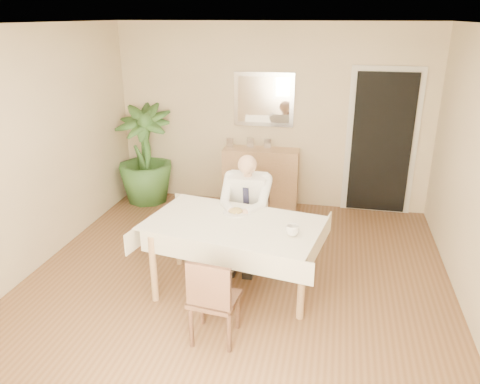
% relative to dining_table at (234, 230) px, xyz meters
% --- Properties ---
extents(room, '(5.00, 5.02, 2.60)m').
position_rel_dining_table_xyz_m(room, '(-0.01, -0.02, 0.63)').
color(room, brown).
rests_on(room, ground).
extents(window, '(1.34, 0.04, 1.44)m').
position_rel_dining_table_xyz_m(window, '(-0.01, -2.49, 0.78)').
color(window, beige).
rests_on(window, room).
extents(doorway, '(0.96, 0.07, 2.10)m').
position_rel_dining_table_xyz_m(doorway, '(1.54, 2.45, 0.33)').
color(doorway, beige).
rests_on(doorway, ground).
extents(mirror, '(0.86, 0.04, 0.76)m').
position_rel_dining_table_xyz_m(mirror, '(-0.11, 2.45, 0.88)').
color(mirror, silver).
rests_on(mirror, room).
extents(dining_table, '(1.89, 1.31, 0.75)m').
position_rel_dining_table_xyz_m(dining_table, '(0.00, 0.00, 0.00)').
color(dining_table, tan).
rests_on(dining_table, ground).
extents(chair_far, '(0.46, 0.46, 0.90)m').
position_rel_dining_table_xyz_m(chair_far, '(0.00, 0.88, -0.16)').
color(chair_far, '#482B1F').
rests_on(chair_far, ground).
extents(chair_near, '(0.43, 0.43, 0.81)m').
position_rel_dining_table_xyz_m(chair_near, '(0.01, -0.87, -0.21)').
color(chair_near, '#482B1F').
rests_on(chair_near, ground).
extents(seated_man, '(0.48, 0.72, 1.24)m').
position_rel_dining_table_xyz_m(seated_man, '(0.00, 0.59, 0.02)').
color(seated_man, white).
rests_on(seated_man, ground).
extents(plate, '(0.26, 0.26, 0.02)m').
position_rel_dining_table_xyz_m(plate, '(-0.03, 0.22, 0.09)').
color(plate, white).
rests_on(plate, dining_table).
extents(food, '(0.14, 0.14, 0.06)m').
position_rel_dining_table_xyz_m(food, '(-0.03, 0.22, 0.11)').
color(food, olive).
rests_on(food, dining_table).
extents(knife, '(0.01, 0.13, 0.01)m').
position_rel_dining_table_xyz_m(knife, '(0.01, 0.16, 0.11)').
color(knife, silver).
rests_on(knife, dining_table).
extents(fork, '(0.01, 0.13, 0.01)m').
position_rel_dining_table_xyz_m(fork, '(-0.07, 0.16, 0.11)').
color(fork, silver).
rests_on(fork, dining_table).
extents(coffee_mug, '(0.13, 0.13, 0.10)m').
position_rel_dining_table_xyz_m(coffee_mug, '(0.60, -0.16, 0.13)').
color(coffee_mug, white).
rests_on(coffee_mug, dining_table).
extents(sideboard, '(1.10, 0.41, 0.87)m').
position_rel_dining_table_xyz_m(sideboard, '(-0.11, 2.30, -0.23)').
color(sideboard, tan).
rests_on(sideboard, ground).
extents(photo_frame_left, '(0.10, 0.02, 0.14)m').
position_rel_dining_table_xyz_m(photo_frame_left, '(-0.58, 2.31, 0.27)').
color(photo_frame_left, silver).
rests_on(photo_frame_left, sideboard).
extents(photo_frame_center, '(0.10, 0.02, 0.14)m').
position_rel_dining_table_xyz_m(photo_frame_center, '(-0.28, 2.36, 0.27)').
color(photo_frame_center, silver).
rests_on(photo_frame_center, sideboard).
extents(photo_frame_right, '(0.10, 0.02, 0.14)m').
position_rel_dining_table_xyz_m(photo_frame_right, '(-0.04, 2.39, 0.27)').
color(photo_frame_right, silver).
rests_on(photo_frame_right, sideboard).
extents(potted_palm, '(0.89, 0.89, 1.46)m').
position_rel_dining_table_xyz_m(potted_palm, '(-1.83, 2.13, 0.06)').
color(potted_palm, '#2A5021').
rests_on(potted_palm, ground).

